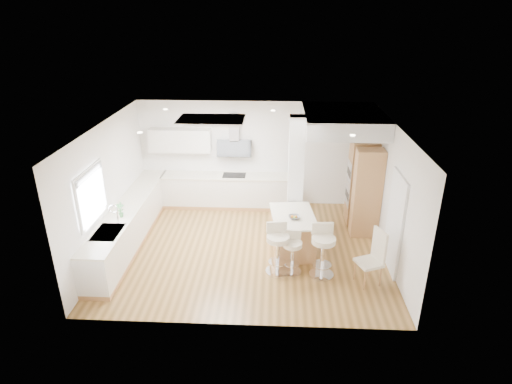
# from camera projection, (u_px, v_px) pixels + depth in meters

# --- Properties ---
(ground) EXTENTS (6.00, 6.00, 0.00)m
(ground) POSITION_uv_depth(u_px,v_px,m) (248.00, 249.00, 9.57)
(ground) COLOR #A1743B
(ground) RESTS_ON ground
(ceiling) EXTENTS (6.00, 5.00, 0.02)m
(ceiling) POSITION_uv_depth(u_px,v_px,m) (248.00, 249.00, 9.57)
(ceiling) COLOR silver
(ceiling) RESTS_ON ground
(wall_back) EXTENTS (6.00, 0.04, 2.80)m
(wall_back) POSITION_uv_depth(u_px,v_px,m) (254.00, 154.00, 11.30)
(wall_back) COLOR white
(wall_back) RESTS_ON ground
(wall_left) EXTENTS (0.04, 5.00, 2.80)m
(wall_left) POSITION_uv_depth(u_px,v_px,m) (108.00, 189.00, 9.15)
(wall_left) COLOR white
(wall_left) RESTS_ON ground
(wall_right) EXTENTS (0.04, 5.00, 2.80)m
(wall_right) POSITION_uv_depth(u_px,v_px,m) (391.00, 194.00, 8.88)
(wall_right) COLOR white
(wall_right) RESTS_ON ground
(skylight) EXTENTS (4.10, 2.10, 0.06)m
(skylight) POSITION_uv_depth(u_px,v_px,m) (212.00, 120.00, 9.05)
(skylight) COLOR white
(skylight) RESTS_ON ground
(window_left) EXTENTS (0.06, 1.28, 1.07)m
(window_left) POSITION_uv_depth(u_px,v_px,m) (91.00, 193.00, 8.20)
(window_left) COLOR silver
(window_left) RESTS_ON ground
(doorway_right) EXTENTS (0.05, 1.00, 2.10)m
(doorway_right) POSITION_uv_depth(u_px,v_px,m) (395.00, 225.00, 8.49)
(doorway_right) COLOR #4E463D
(doorway_right) RESTS_ON ground
(counter_left) EXTENTS (0.63, 4.50, 1.35)m
(counter_left) POSITION_uv_depth(u_px,v_px,m) (130.00, 223.00, 9.72)
(counter_left) COLOR tan
(counter_left) RESTS_ON ground
(counter_back) EXTENTS (3.62, 0.63, 2.50)m
(counter_back) POSITION_uv_depth(u_px,v_px,m) (219.00, 182.00, 11.37)
(counter_back) COLOR tan
(counter_back) RESTS_ON ground
(pillar) EXTENTS (0.35, 0.35, 2.80)m
(pillar) POSITION_uv_depth(u_px,v_px,m) (296.00, 176.00, 9.84)
(pillar) COLOR white
(pillar) RESTS_ON ground
(soffit) EXTENTS (1.78, 2.20, 0.40)m
(soffit) POSITION_uv_depth(u_px,v_px,m) (343.00, 120.00, 9.72)
(soffit) COLOR silver
(soffit) RESTS_ON ground
(oven_column) EXTENTS (0.63, 1.21, 2.10)m
(oven_column) POSITION_uv_depth(u_px,v_px,m) (363.00, 187.00, 10.16)
(oven_column) COLOR tan
(oven_column) RESTS_ON ground
(peninsula) EXTENTS (1.06, 1.47, 0.90)m
(peninsula) POSITION_uv_depth(u_px,v_px,m) (293.00, 232.00, 9.39)
(peninsula) COLOR tan
(peninsula) RESTS_ON ground
(bar_stool_a) EXTENTS (0.55, 0.55, 1.06)m
(bar_stool_a) POSITION_uv_depth(u_px,v_px,m) (278.00, 246.00, 8.51)
(bar_stool_a) COLOR white
(bar_stool_a) RESTS_ON ground
(bar_stool_b) EXTENTS (0.41, 0.41, 0.89)m
(bar_stool_b) POSITION_uv_depth(u_px,v_px,m) (292.00, 250.00, 8.54)
(bar_stool_b) COLOR white
(bar_stool_b) RESTS_ON ground
(bar_stool_c) EXTENTS (0.53, 0.53, 1.10)m
(bar_stool_c) POSITION_uv_depth(u_px,v_px,m) (323.00, 248.00, 8.40)
(bar_stool_c) COLOR white
(bar_stool_c) RESTS_ON ground
(dining_chair) EXTENTS (0.57, 0.57, 1.13)m
(dining_chair) POSITION_uv_depth(u_px,v_px,m) (374.00, 255.00, 8.18)
(dining_chair) COLOR beige
(dining_chair) RESTS_ON ground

